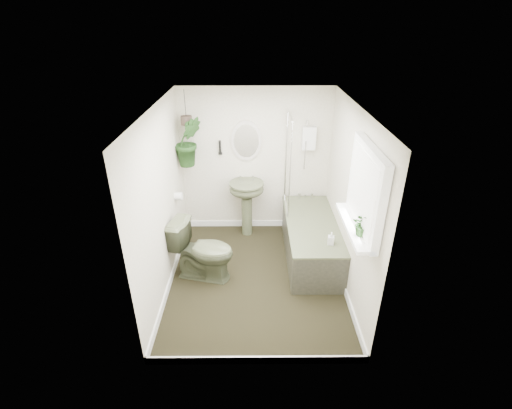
{
  "coord_description": "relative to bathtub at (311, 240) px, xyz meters",
  "views": [
    {
      "loc": [
        -0.03,
        -4.03,
        3.22
      ],
      "look_at": [
        0.0,
        0.15,
        1.05
      ],
      "focal_mm": 26.0,
      "sensor_mm": 36.0,
      "label": 1
    }
  ],
  "objects": [
    {
      "name": "pedestal_sink",
      "position": [
        -0.94,
        0.66,
        0.16
      ],
      "size": [
        0.54,
        0.46,
        0.91
      ],
      "primitive_type": null,
      "rotation": [
        0.0,
        0.0,
        0.01
      ],
      "color": "#4C5238",
      "rests_on": "floor"
    },
    {
      "name": "window_blinds",
      "position": [
        0.24,
        -1.2,
        1.36
      ],
      "size": [
        0.01,
        0.86,
        0.76
      ],
      "primitive_type": "cube",
      "color": "white",
      "rests_on": "wall_right"
    },
    {
      "name": "wall_sconce",
      "position": [
        -1.34,
        0.86,
        1.11
      ],
      "size": [
        0.04,
        0.04,
        0.22
      ],
      "primitive_type": "cylinder",
      "color": "black",
      "rests_on": "wall_back"
    },
    {
      "name": "toilet",
      "position": [
        -1.5,
        -0.44,
        0.13
      ],
      "size": [
        0.9,
        0.65,
        0.83
      ],
      "primitive_type": "imported",
      "rotation": [
        0.0,
        0.0,
        1.33
      ],
      "color": "#4C5238",
      "rests_on": "floor"
    },
    {
      "name": "hanging_plant",
      "position": [
        -1.77,
        0.63,
        1.28
      ],
      "size": [
        0.49,
        0.44,
        0.73
      ],
      "primitive_type": "imported",
      "rotation": [
        0.0,
        0.0,
        0.35
      ],
      "color": "black",
      "rests_on": "ceiling"
    },
    {
      "name": "wall_back",
      "position": [
        -0.8,
        0.91,
        0.86
      ],
      "size": [
        2.3,
        0.02,
        2.3
      ],
      "primitive_type": "cube",
      "color": "silver",
      "rests_on": "ground"
    },
    {
      "name": "wall_front",
      "position": [
        -0.8,
        -1.91,
        0.86
      ],
      "size": [
        2.3,
        0.02,
        2.3
      ],
      "primitive_type": "cube",
      "color": "silver",
      "rests_on": "ground"
    },
    {
      "name": "floor",
      "position": [
        -0.8,
        -0.5,
        -0.3
      ],
      "size": [
        2.3,
        2.8,
        0.02
      ],
      "primitive_type": "cube",
      "color": "black",
      "rests_on": "ground"
    },
    {
      "name": "skirting",
      "position": [
        -0.8,
        -0.5,
        -0.24
      ],
      "size": [
        2.3,
        2.8,
        0.1
      ],
      "primitive_type": "cube",
      "color": "white",
      "rests_on": "floor"
    },
    {
      "name": "bath_screen",
      "position": [
        -0.33,
        0.49,
        0.99
      ],
      "size": [
        0.04,
        0.72,
        1.4
      ],
      "primitive_type": null,
      "color": "silver",
      "rests_on": "bathtub"
    },
    {
      "name": "hanging_pot",
      "position": [
        -1.77,
        0.63,
        1.59
      ],
      "size": [
        0.16,
        0.16,
        0.12
      ],
      "primitive_type": "cylinder",
      "color": "#41322A",
      "rests_on": "ceiling"
    },
    {
      "name": "bathtub",
      "position": [
        0.0,
        0.0,
        0.0
      ],
      "size": [
        0.72,
        1.72,
        0.58
      ],
      "primitive_type": null,
      "color": "#4C5238",
      "rests_on": "floor"
    },
    {
      "name": "window_sill",
      "position": [
        0.22,
        -1.2,
        0.94
      ],
      "size": [
        0.18,
        1.0,
        0.04
      ],
      "primitive_type": "cube",
      "color": "white",
      "rests_on": "wall_right"
    },
    {
      "name": "wall_right",
      "position": [
        0.36,
        -0.5,
        0.86
      ],
      "size": [
        0.02,
        2.8,
        2.3
      ],
      "primitive_type": "cube",
      "color": "silver",
      "rests_on": "ground"
    },
    {
      "name": "shower_box",
      "position": [
        0.0,
        0.84,
        1.26
      ],
      "size": [
        0.2,
        0.1,
        0.35
      ],
      "primitive_type": "cube",
      "color": "white",
      "rests_on": "wall_back"
    },
    {
      "name": "sill_plant",
      "position": [
        0.25,
        -1.4,
        1.08
      ],
      "size": [
        0.26,
        0.24,
        0.25
      ],
      "primitive_type": "imported",
      "rotation": [
        0.0,
        0.0,
        -0.25
      ],
      "color": "black",
      "rests_on": "window_sill"
    },
    {
      "name": "soap_bottle",
      "position": [
        0.16,
        -0.55,
        0.38
      ],
      "size": [
        0.09,
        0.09,
        0.17
      ],
      "primitive_type": "imported",
      "rotation": [
        0.0,
        0.0,
        -0.19
      ],
      "color": "black",
      "rests_on": "bathtub"
    },
    {
      "name": "oval_mirror",
      "position": [
        -0.94,
        0.87,
        1.21
      ],
      "size": [
        0.46,
        0.03,
        0.62
      ],
      "primitive_type": "ellipsoid",
      "color": "beige",
      "rests_on": "wall_back"
    },
    {
      "name": "wall_left",
      "position": [
        -1.96,
        -0.5,
        0.86
      ],
      "size": [
        0.02,
        2.8,
        2.3
      ],
      "primitive_type": "cube",
      "color": "silver",
      "rests_on": "ground"
    },
    {
      "name": "toilet_roll_holder",
      "position": [
        -1.9,
        0.2,
        0.61
      ],
      "size": [
        0.11,
        0.11,
        0.11
      ],
      "primitive_type": "cylinder",
      "rotation": [
        0.0,
        1.57,
        0.0
      ],
      "color": "white",
      "rests_on": "wall_left"
    },
    {
      "name": "ceiling",
      "position": [
        -0.8,
        -0.5,
        2.02
      ],
      "size": [
        2.3,
        2.8,
        0.02
      ],
      "primitive_type": "cube",
      "color": "white",
      "rests_on": "ground"
    },
    {
      "name": "window_recess",
      "position": [
        0.29,
        -1.2,
        1.36
      ],
      "size": [
        0.08,
        1.0,
        0.9
      ],
      "primitive_type": "cube",
      "color": "white",
      "rests_on": "wall_right"
    }
  ]
}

